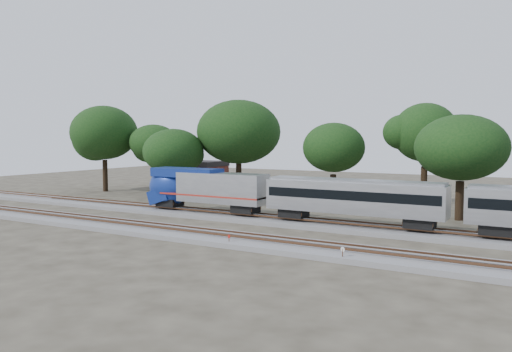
# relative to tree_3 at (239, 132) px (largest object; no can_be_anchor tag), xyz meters

# --- Properties ---
(ground) EXTENTS (160.00, 160.00, 0.00)m
(ground) POSITION_rel_tree_3_xyz_m (12.89, -20.44, -9.26)
(ground) COLOR #383328
(ground) RESTS_ON ground
(track_far) EXTENTS (160.00, 5.00, 0.73)m
(track_far) POSITION_rel_tree_3_xyz_m (12.89, -14.44, -9.05)
(track_far) COLOR slate
(track_far) RESTS_ON ground
(track_near) EXTENTS (160.00, 5.00, 0.73)m
(track_near) POSITION_rel_tree_3_xyz_m (12.89, -24.44, -9.05)
(track_near) COLOR slate
(track_near) RESTS_ON ground
(switch_stand_red) EXTENTS (0.28, 0.15, 0.94)m
(switch_stand_red) POSITION_rel_tree_3_xyz_m (15.22, -26.13, -8.66)
(switch_stand_red) COLOR #512D19
(switch_stand_red) RESTS_ON ground
(switch_stand_white) EXTENTS (0.33, 0.14, 1.08)m
(switch_stand_white) POSITION_rel_tree_3_xyz_m (24.65, -26.49, -8.57)
(switch_stand_white) COLOR #512D19
(switch_stand_white) RESTS_ON ground
(switch_lever) EXTENTS (0.50, 0.30, 0.30)m
(switch_lever) POSITION_rel_tree_3_xyz_m (19.36, -25.98, -9.11)
(switch_lever) COLOR #512D19
(switch_lever) RESTS_ON ground
(brick_building) EXTENTS (9.42, 6.71, 4.48)m
(brick_building) POSITION_rel_tree_3_xyz_m (-15.33, 10.94, -7.00)
(brick_building) COLOR maroon
(brick_building) RESTS_ON ground
(tree_0) EXTENTS (9.42, 9.42, 13.28)m
(tree_0) POSITION_rel_tree_3_xyz_m (-23.61, -2.00, -0.01)
(tree_0) COLOR black
(tree_0) RESTS_ON ground
(tree_1) EXTENTS (7.88, 7.88, 11.11)m
(tree_1) POSITION_rel_tree_3_xyz_m (-15.52, 0.28, -1.53)
(tree_1) COLOR black
(tree_1) RESTS_ON ground
(tree_2) EXTENTS (6.74, 6.74, 9.50)m
(tree_2) POSITION_rel_tree_3_xyz_m (-6.47, -6.08, -2.65)
(tree_2) COLOR black
(tree_2) RESTS_ON ground
(tree_3) EXTENTS (9.42, 9.42, 13.29)m
(tree_3) POSITION_rel_tree_3_xyz_m (0.00, 0.00, 0.00)
(tree_3) COLOR black
(tree_3) RESTS_ON ground
(tree_4) EXTENTS (7.38, 7.38, 10.40)m
(tree_4) POSITION_rel_tree_3_xyz_m (13.74, 0.19, -2.02)
(tree_4) COLOR black
(tree_4) RESTS_ON ground
(tree_5) EXTENTS (9.27, 9.27, 13.06)m
(tree_5) POSITION_rel_tree_3_xyz_m (23.66, 5.47, -0.16)
(tree_5) COLOR black
(tree_5) RESTS_ON ground
(tree_6) EXTENTS (7.61, 7.61, 10.73)m
(tree_6) POSITION_rel_tree_3_xyz_m (29.05, -3.88, -1.80)
(tree_6) COLOR black
(tree_6) RESTS_ON ground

